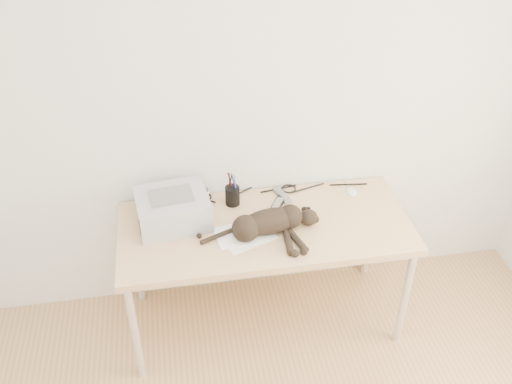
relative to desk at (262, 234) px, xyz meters
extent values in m
plane|color=white|center=(0.00, 0.27, 0.69)|extent=(3.50, 0.00, 3.50)
cube|color=#E3BA84|center=(0.00, -0.09, 0.11)|extent=(1.60, 0.70, 0.04)
cylinder|color=silver|center=(-0.75, -0.39, -0.26)|extent=(0.04, 0.04, 0.70)
cylinder|color=silver|center=(0.75, -0.39, -0.26)|extent=(0.04, 0.04, 0.70)
cylinder|color=silver|center=(-0.75, 0.21, -0.26)|extent=(0.04, 0.04, 0.70)
cylinder|color=silver|center=(0.75, 0.21, -0.26)|extent=(0.04, 0.04, 0.70)
cube|color=#E3BA84|center=(0.00, 0.24, -0.21)|extent=(1.48, 0.02, 0.60)
cube|color=#AFAFB4|center=(-0.49, 0.03, 0.22)|extent=(0.42, 0.37, 0.17)
cube|color=black|center=(-0.49, 0.03, 0.23)|extent=(0.32, 0.06, 0.10)
cube|color=slate|center=(-0.49, 0.03, 0.31)|extent=(0.25, 0.19, 0.01)
cube|color=white|center=(-0.11, -0.17, 0.14)|extent=(0.33, 0.28, 0.00)
cube|color=white|center=(-0.14, -0.15, 0.14)|extent=(0.30, 0.23, 0.00)
ellipsoid|color=black|center=(0.01, -0.15, 0.20)|extent=(0.36, 0.19, 0.14)
sphere|color=black|center=(-0.12, -0.18, 0.20)|extent=(0.15, 0.15, 0.15)
ellipsoid|color=black|center=(0.23, -0.12, 0.18)|extent=(0.12, 0.11, 0.09)
cone|color=black|center=(0.22, -0.08, 0.22)|extent=(0.04, 0.05, 0.05)
cone|color=black|center=(0.24, -0.08, 0.21)|extent=(0.04, 0.05, 0.05)
cylinder|color=black|center=(0.09, -0.26, 0.15)|extent=(0.06, 0.20, 0.04)
cylinder|color=black|center=(0.14, -0.26, 0.15)|extent=(0.06, 0.20, 0.04)
cylinder|color=black|center=(-0.27, -0.15, 0.15)|extent=(0.22, 0.06, 0.03)
imported|color=white|center=(-0.32, 0.18, 0.18)|extent=(0.13, 0.13, 0.09)
cylinder|color=black|center=(-0.15, 0.14, 0.19)|extent=(0.08, 0.08, 0.11)
cylinder|color=#990C0C|center=(-0.16, 0.14, 0.27)|extent=(0.01, 0.01, 0.16)
cylinder|color=navy|center=(-0.14, 0.15, 0.27)|extent=(0.01, 0.01, 0.16)
cylinder|color=black|center=(-0.15, 0.13, 0.27)|extent=(0.01, 0.01, 0.16)
cube|color=slate|center=(0.15, 0.16, 0.14)|extent=(0.09, 0.17, 0.02)
cube|color=black|center=(0.10, 0.07, 0.14)|extent=(0.13, 0.18, 0.02)
ellipsoid|color=white|center=(0.56, 0.13, 0.15)|extent=(0.06, 0.10, 0.03)
camera|label=1|loc=(-0.46, -2.48, 2.09)|focal=40.00mm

